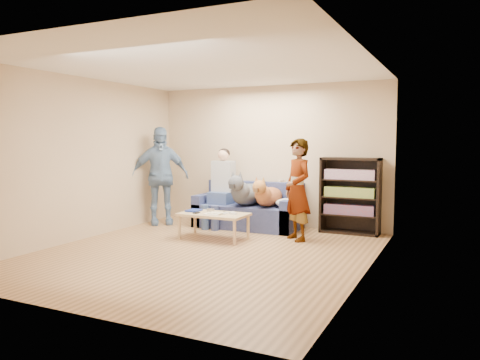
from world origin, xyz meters
The scene contains 27 objects.
ground centered at (0.00, 0.00, 0.00)m, with size 5.00×5.00×0.00m, color olive.
ceiling centered at (0.00, 0.00, 2.60)m, with size 5.00×5.00×0.00m, color white.
wall_back centered at (0.00, 2.50, 1.30)m, with size 4.50×4.50×0.00m, color tan.
wall_front centered at (0.00, -2.50, 1.30)m, with size 4.50×4.50×0.00m, color tan.
wall_left centered at (-2.25, 0.00, 1.30)m, with size 5.00×5.00×0.00m, color tan.
wall_right centered at (2.25, 0.00, 1.30)m, with size 5.00×5.00×0.00m, color tan.
blanket centered at (0.57, 1.96, 0.51)m, with size 0.47×0.40×0.16m, color #B2B2B7.
person_standing_right centered at (0.91, 1.41, 0.81)m, with size 0.59×0.39×1.62m, color gray.
person_standing_left centered at (-1.90, 1.66, 0.92)m, with size 1.08×0.45×1.84m, color #7C97C7.
held_controller centered at (0.71, 1.21, 0.96)m, with size 0.04×0.11×0.03m, color white.
notebook_blue centered at (-0.74, 0.97, 0.43)m, with size 0.20×0.26×0.03m, color navy.
papers centered at (-0.29, 0.82, 0.43)m, with size 0.26×0.20×0.01m, color white.
magazine centered at (-0.26, 0.84, 0.44)m, with size 0.22×0.17×0.01m, color beige.
camera_silver centered at (-0.46, 1.04, 0.45)m, with size 0.11×0.06×0.05m, color silver.
controller_a centered at (-0.06, 1.02, 0.43)m, with size 0.04×0.13×0.03m, color silver.
controller_b centered at (0.02, 0.94, 0.43)m, with size 0.09×0.06×0.03m, color white.
headphone_cup_a centered at (-0.14, 0.90, 0.43)m, with size 0.07×0.07×0.02m, color silver.
headphone_cup_b centered at (-0.14, 0.98, 0.43)m, with size 0.07×0.07×0.02m, color white.
pen_orange centered at (-0.36, 0.76, 0.42)m, with size 0.01×0.01×0.14m, color orange.
pen_black centered at (-0.22, 1.10, 0.42)m, with size 0.01×0.01×0.14m, color black.
wallet centered at (-0.59, 0.80, 0.43)m, with size 0.07×0.12×0.01m, color black.
sofa centered at (-0.25, 2.10, 0.28)m, with size 1.90×0.85×0.82m.
person_seated centered at (-0.76, 1.97, 0.77)m, with size 0.40×0.73×1.47m.
dog_gray centered at (-0.24, 1.93, 0.65)m, with size 0.44×1.27×0.64m.
dog_tan centered at (0.17, 1.96, 0.62)m, with size 0.39×1.15×0.56m.
coffee_table centered at (-0.34, 0.92, 0.37)m, with size 1.10×0.60×0.42m.
bookshelf centered at (1.55, 2.33, 0.68)m, with size 1.00×0.34×1.30m.
Camera 1 is at (3.26, -5.64, 1.61)m, focal length 35.00 mm.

